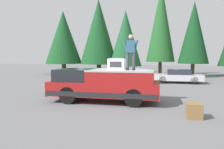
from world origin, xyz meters
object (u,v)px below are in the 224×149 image
person_on_truck_bed (131,51)px  parked_car_navy (117,75)px  wooden_crate (194,111)px  parked_car_silver (178,76)px  pickup_truck (104,85)px  compressor_unit (117,64)px

person_on_truck_bed → parked_car_navy: person_on_truck_bed is taller
person_on_truck_bed → wooden_crate: person_on_truck_bed is taller
person_on_truck_bed → parked_car_silver: 9.53m
pickup_truck → parked_car_navy: pickup_truck is taller
pickup_truck → parked_car_navy: size_ratio=1.35×
parked_car_silver → wooden_crate: parked_car_silver is taller
wooden_crate → parked_car_silver: bearing=-1.9°
parked_car_silver → parked_car_navy: (-0.16, 5.30, 0.00)m
parked_car_silver → pickup_truck: bearing=153.2°
pickup_truck → parked_car_navy: bearing=6.3°
compressor_unit → parked_car_navy: compressor_unit is taller
compressor_unit → parked_car_navy: size_ratio=0.20×
person_on_truck_bed → parked_car_silver: bearing=-18.8°
person_on_truck_bed → pickup_truck: bearing=82.0°
parked_car_navy → wooden_crate: (-10.58, -4.94, -0.30)m
compressor_unit → parked_car_navy: (8.33, 1.56, -1.35)m
pickup_truck → parked_car_navy: (8.48, 0.94, -0.29)m
pickup_truck → wooden_crate: pickup_truck is taller
pickup_truck → compressor_unit: size_ratio=6.60×
pickup_truck → wooden_crate: 4.56m
person_on_truck_bed → compressor_unit: bearing=65.1°
person_on_truck_bed → wooden_crate: size_ratio=3.02×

